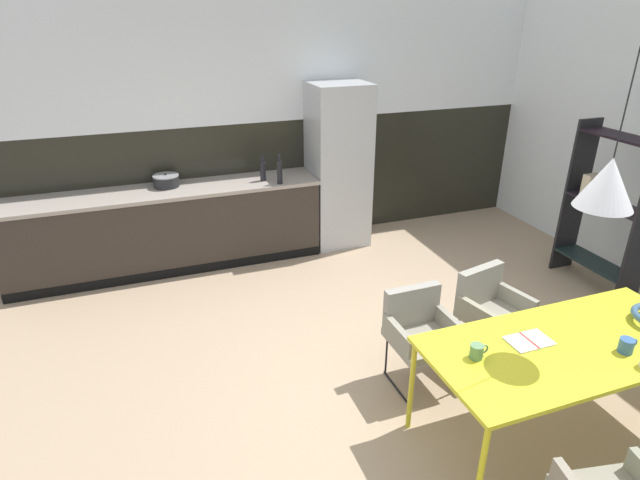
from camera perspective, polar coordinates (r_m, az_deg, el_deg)
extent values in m
plane|color=tan|center=(4.33, 8.30, -14.79)|extent=(8.58, 8.58, 0.00)
cube|color=black|center=(6.46, -3.73, 6.57)|extent=(6.60, 0.12, 1.48)
cube|color=silver|center=(6.17, -4.13, 19.80)|extent=(6.60, 0.12, 1.48)
cube|color=#302923|center=(6.01, -16.30, 1.04)|extent=(3.34, 0.60, 0.87)
cube|color=gray|center=(5.85, -16.82, 5.12)|extent=(3.37, 0.63, 0.04)
cube|color=black|center=(5.89, -15.60, -3.50)|extent=(3.34, 0.01, 0.10)
cube|color=#ADAFB2|center=(6.24, 2.01, 8.08)|extent=(0.66, 0.60, 1.93)
cube|color=gold|center=(3.75, 25.78, -10.37)|extent=(1.89, 0.86, 0.03)
cylinder|color=gold|center=(3.72, 9.99, -15.48)|extent=(0.04, 0.04, 0.72)
cylinder|color=gold|center=(4.76, 29.60, -8.90)|extent=(0.04, 0.04, 0.72)
cylinder|color=gold|center=(3.27, 17.18, -23.35)|extent=(0.04, 0.04, 0.72)
cube|color=gray|center=(4.08, 11.24, -10.73)|extent=(0.48, 0.47, 0.06)
cube|color=gray|center=(4.11, 10.02, -7.08)|extent=(0.46, 0.08, 0.32)
cube|color=gray|center=(4.13, 14.00, -8.87)|extent=(0.05, 0.41, 0.14)
cube|color=gray|center=(3.92, 8.56, -10.28)|extent=(0.05, 0.41, 0.14)
cylinder|color=black|center=(4.18, 14.78, -13.88)|extent=(0.02, 0.02, 0.37)
cylinder|color=black|center=(3.99, 9.87, -15.39)|extent=(0.02, 0.02, 0.37)
cylinder|color=black|center=(4.42, 11.99, -11.14)|extent=(0.02, 0.02, 0.37)
cylinder|color=black|center=(4.25, 7.29, -12.40)|extent=(0.02, 0.02, 0.37)
cylinder|color=black|center=(4.41, 13.11, -14.34)|extent=(0.02, 0.41, 0.02)
cylinder|color=black|center=(4.23, 8.38, -15.76)|extent=(0.02, 0.41, 0.02)
cube|color=gray|center=(4.46, 18.69, -7.97)|extent=(0.57, 0.55, 0.06)
cube|color=gray|center=(4.47, 17.08, -4.77)|extent=(0.46, 0.18, 0.33)
cube|color=gray|center=(4.57, 20.64, -6.02)|extent=(0.14, 0.42, 0.14)
cube|color=gray|center=(4.26, 16.95, -7.78)|extent=(0.14, 0.42, 0.14)
cylinder|color=black|center=(4.63, 21.73, -10.55)|extent=(0.02, 0.02, 0.40)
cylinder|color=black|center=(4.36, 18.48, -12.42)|extent=(0.02, 0.02, 0.40)
cylinder|color=black|center=(4.81, 18.15, -8.55)|extent=(0.02, 0.02, 0.40)
cylinder|color=black|center=(4.55, 14.82, -10.19)|extent=(0.02, 0.02, 0.40)
cylinder|color=black|center=(4.82, 19.57, -11.42)|extent=(0.11, 0.41, 0.02)
cylinder|color=black|center=(4.56, 16.31, -13.23)|extent=(0.11, 0.41, 0.02)
cube|color=white|center=(3.61, 21.09, -10.50)|extent=(0.14, 0.18, 0.01)
cube|color=white|center=(3.69, 22.77, -9.95)|extent=(0.14, 0.18, 0.01)
cube|color=#B73833|center=(3.64, 21.96, -10.12)|extent=(0.01, 0.19, 0.00)
cylinder|color=#335B93|center=(3.79, 30.55, -9.94)|extent=(0.09, 0.09, 0.09)
torus|color=#335B93|center=(3.83, 31.13, -9.66)|extent=(0.06, 0.01, 0.06)
cylinder|color=#5B8456|center=(3.37, 16.78, -11.63)|extent=(0.08, 0.08, 0.09)
torus|color=#5B8456|center=(3.40, 17.53, -11.34)|extent=(0.06, 0.01, 0.06)
cylinder|color=black|center=(5.92, -16.50, 6.19)|extent=(0.27, 0.27, 0.12)
cylinder|color=gray|center=(5.90, -16.58, 6.78)|extent=(0.28, 0.28, 0.01)
sphere|color=black|center=(5.89, -16.60, 6.95)|extent=(0.02, 0.02, 0.02)
cylinder|color=black|center=(5.77, -4.45, 7.39)|extent=(0.06, 0.06, 0.26)
cylinder|color=black|center=(5.72, -4.50, 8.99)|extent=(0.03, 0.03, 0.08)
cylinder|color=black|center=(5.89, -6.28, 7.47)|extent=(0.06, 0.06, 0.21)
cylinder|color=black|center=(5.85, -6.34, 8.85)|extent=(0.03, 0.03, 0.08)
cube|color=black|center=(6.22, 26.16, 4.26)|extent=(0.30, 0.03, 1.67)
cube|color=black|center=(6.16, 27.88, -2.22)|extent=(0.30, 0.84, 0.02)
cube|color=black|center=(5.93, 29.12, 3.52)|extent=(0.30, 0.84, 0.02)
cube|color=beige|center=(6.05, 27.65, 5.41)|extent=(0.18, 0.10, 0.21)
cube|color=black|center=(5.76, 30.47, 9.66)|extent=(0.30, 0.84, 0.02)
cylinder|color=black|center=(3.20, 31.34, 16.03)|extent=(0.01, 0.01, 0.96)
cone|color=silver|center=(3.31, 29.01, 5.48)|extent=(0.32, 0.32, 0.29)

